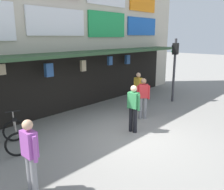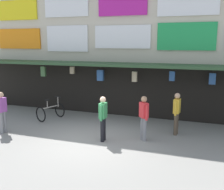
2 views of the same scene
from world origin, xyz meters
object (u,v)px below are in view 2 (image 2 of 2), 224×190
Objects in this scene: bicycle_parked at (51,111)px; pedestrian_in_black at (144,116)px; pedestrian_in_white at (2,110)px; pedestrian_in_purple at (177,111)px; pedestrian_in_green at (103,116)px.

pedestrian_in_black is at bearing -14.74° from bicycle_parked.
pedestrian_in_white reaches higher than bicycle_parked.
pedestrian_in_purple is (1.08, 1.05, 0.00)m from pedestrian_in_black.
pedestrian_in_purple is 1.00× the size of pedestrian_in_green.
pedestrian_in_purple is at bearing -1.98° from bicycle_parked.
pedestrian_in_black is 1.50m from pedestrian_in_green.
pedestrian_in_green is at bearing -28.32° from bicycle_parked.
pedestrian_in_green is at bearing -157.83° from pedestrian_in_black.
pedestrian_in_green is at bearing 6.72° from pedestrian_in_white.
bicycle_parked is 2.50m from pedestrian_in_white.
bicycle_parked is at bearing 71.65° from pedestrian_in_white.
pedestrian_in_green is (3.38, -1.82, 0.55)m from bicycle_parked.
pedestrian_in_green is (-1.39, -0.57, 0.00)m from pedestrian_in_black.
pedestrian_in_green reaches higher than bicycle_parked.
pedestrian_in_black is at bearing 10.79° from pedestrian_in_white.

